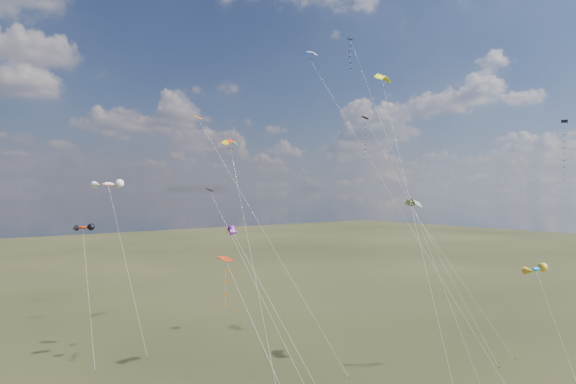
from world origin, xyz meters
TOP-DOWN VIEW (x-y plane):
  - diamond_black_high at (17.30, 21.42)m, footprint 1.77×21.76m
  - diamond_navy_tall at (10.17, 16.64)m, footprint 4.83×22.36m
  - diamond_black_mid at (-5.52, 20.73)m, footprint 2.68×15.75m
  - diamond_red_low at (-15.53, 5.00)m, footprint 3.84×7.58m
  - diamond_navy_right at (24.44, -2.29)m, footprint 6.10×16.73m
  - diamond_orange_center at (-4.76, 19.82)m, footprint 9.54×16.19m
  - parafoil_yellow at (9.16, 11.88)m, footprint 11.88×18.85m
  - parafoil_blue_white at (7.14, 22.39)m, footprint 3.16×27.84m
  - parafoil_striped at (13.36, 10.79)m, footprint 8.11×10.55m
  - parafoil_tricolor at (-3.48, 24.78)m, footprint 4.78×15.35m
  - novelty_orange_black at (-17.29, 36.91)m, footprint 2.83×11.29m
  - novelty_white_purple at (-9.61, 14.14)m, footprint 5.46×9.74m
  - novelty_redwhite_stripe at (-12.98, 40.51)m, footprint 3.85×14.01m
  - novelty_blue_yellow at (13.12, -3.96)m, footprint 4.30×6.80m

SIDE VIEW (x-z plane):
  - novelty_blue_yellow at x=13.12m, z-range 5.55..17.72m
  - diamond_red_low at x=-15.53m, z-range 4.58..18.78m
  - diamond_black_mid at x=-5.52m, z-range 3.91..23.33m
  - novelty_orange_black at x=-17.29m, z-range 7.00..22.09m
  - novelty_white_purple at x=-9.61m, z-range 7.38..23.12m
  - parafoil_striped at x=13.36m, z-range 8.58..27.25m
  - diamond_orange_center at x=-4.76m, z-range 4.53..32.35m
  - novelty_redwhite_stripe at x=-12.98m, z-range 9.63..30.29m
  - diamond_navy_right at x=24.44m, z-range 8.95..36.05m
  - parafoil_tricolor at x=-3.48m, z-range 12.11..37.77m
  - diamond_black_high at x=17.30m, z-range 10.42..40.09m
  - parafoil_yellow at x=9.16m, z-range 15.74..48.87m
  - diamond_navy_tall at x=10.17m, z-range 13.80..52.38m
  - parafoil_blue_white at x=7.14m, z-range 17.89..55.52m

